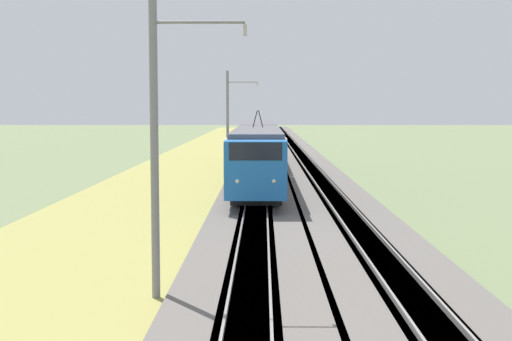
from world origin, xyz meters
The scene contains 8 objects.
ballast_main centered at (50.00, 0.00, 0.15)m, with size 240.00×4.40×0.30m.
ballast_adjacent centered at (50.00, -4.20, 0.15)m, with size 240.00×4.40×0.30m.
track_main centered at (50.00, 0.00, 0.16)m, with size 240.00×1.57×0.45m.
track_adjacent centered at (50.00, -4.20, 0.16)m, with size 240.00×1.57×0.45m.
grass_verge centered at (50.00, 5.79, 0.06)m, with size 240.00×9.98×0.12m.
passenger_train centered at (41.71, 0.00, 2.35)m, with size 40.28×3.01×5.03m.
catenary_mast_near centered at (8.20, 2.47, 4.30)m, with size 0.22×2.56×8.32m.
catenary_mast_mid centered at (46.73, 2.46, 4.21)m, with size 0.22×2.56×8.14m.
Camera 1 is at (-10.53, -0.35, 5.22)m, focal length 50.00 mm.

